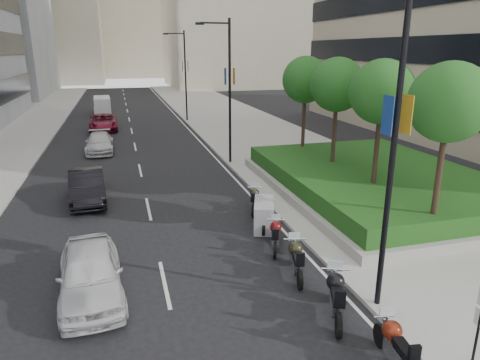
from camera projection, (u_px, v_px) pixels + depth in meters
name	position (u px, v px, depth m)	size (l,w,h in m)	color
ground	(245.00, 358.00, 10.41)	(160.00, 160.00, 0.00)	black
sidewalk_right	(247.00, 128.00, 40.33)	(10.00, 100.00, 0.15)	#9E9B93
sidewalk_left	(0.00, 141.00, 34.88)	(8.00, 100.00, 0.15)	#9E9B93
lane_edge	(191.00, 132.00, 38.98)	(0.12, 100.00, 0.01)	silver
lane_centre	(132.00, 135.00, 37.63)	(0.12, 100.00, 0.01)	silver
building_cream_left	(36.00, 2.00, 92.80)	(26.00, 24.00, 34.00)	#B7AD93
building_cream_centre	(127.00, 4.00, 115.81)	(30.00, 24.00, 38.00)	#B7AD93
planter	(375.00, 188.00, 22.11)	(10.00, 14.00, 0.40)	#99968F
hedge	(377.00, 176.00, 21.93)	(9.40, 13.40, 0.80)	#1A4112
tree_0	(449.00, 103.00, 14.71)	(2.80, 2.80, 6.30)	#332319
tree_1	(382.00, 92.00, 18.39)	(2.80, 2.80, 6.30)	#332319
tree_2	(337.00, 85.00, 22.07)	(2.80, 2.80, 6.30)	#332319
tree_3	(305.00, 80.00, 25.75)	(2.80, 2.80, 6.30)	#332319
lamp_post_0	(390.00, 136.00, 10.92)	(2.34, 0.45, 9.00)	black
lamp_post_1	(227.00, 85.00, 26.57)	(2.34, 0.45, 9.00)	black
lamp_post_2	(184.00, 71.00, 43.14)	(2.34, 0.45, 9.00)	black
parking_sign	(480.00, 322.00, 9.39)	(0.06, 0.32, 2.50)	black
motorcycle_1	(396.00, 346.00, 9.94)	(0.73, 2.17, 1.08)	black
motorcycle_2	(336.00, 296.00, 11.86)	(1.13, 2.28, 1.20)	black
motorcycle_3	(296.00, 259.00, 14.05)	(0.83, 2.17, 1.10)	black
motorcycle_4	(275.00, 235.00, 15.97)	(0.92, 1.93, 1.01)	black
motorcycle_5	(264.00, 215.00, 17.82)	(1.38, 2.09, 1.18)	black
motorcycle_6	(254.00, 200.00, 19.77)	(0.91, 1.93, 1.01)	black
car_a	(90.00, 273.00, 12.80)	(1.83, 4.55, 1.55)	silver
car_b	(87.00, 186.00, 20.96)	(1.62, 4.63, 1.53)	black
car_c	(100.00, 143.00, 31.13)	(1.90, 4.68, 1.36)	silver
car_d	(103.00, 122.00, 39.59)	(2.44, 5.30, 1.47)	maroon
delivery_van	(102.00, 106.00, 49.32)	(1.92, 4.68, 1.94)	white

